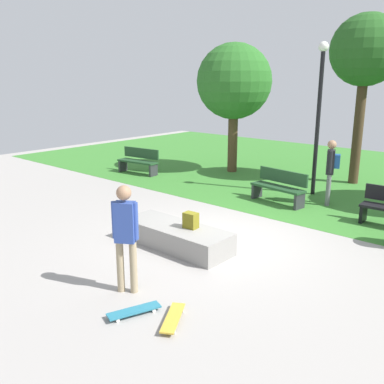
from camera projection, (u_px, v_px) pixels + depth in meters
The scene contains 13 objects.
ground_plane at pixel (223, 239), 9.22m from camera, with size 28.00×28.00×0.00m, color #9E9993.
grass_lawn at pixel (359, 177), 15.00m from camera, with size 26.60×12.12×0.01m, color #387A2D.
concrete_ledge at pixel (176, 236), 8.78m from camera, with size 2.43×0.89×0.45m, color gray.
backpack_on_ledge at pixel (191, 220), 8.56m from camera, with size 0.28×0.20×0.32m, color olive.
skater_performing_trick at pixel (125, 231), 6.69m from camera, with size 0.38×0.34×1.79m.
skateboard_by_ledge at pixel (173, 318), 6.07m from camera, with size 0.58×0.79×0.08m.
skateboard_spare at pixel (134, 311), 6.26m from camera, with size 0.46×0.82×0.08m.
park_bench_near_lamppost at pixel (279, 186), 11.80m from camera, with size 1.65×0.69×0.91m.
park_bench_by_oak at pixel (139, 160), 15.49m from camera, with size 1.64×0.65×0.91m.
tree_broad_elm at pixel (366, 52), 13.11m from camera, with size 2.21×2.21×5.32m.
tree_leaning_ash at pixel (234, 82), 15.11m from camera, with size 2.67×2.67×4.60m.
lamp_post at pixel (319, 105), 12.14m from camera, with size 0.28×0.28×4.36m.
pedestrian_with_backpack at pixel (331, 166), 11.47m from camera, with size 0.42×0.41×1.78m.
Camera 1 is at (5.19, -6.95, 3.37)m, focal length 39.84 mm.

